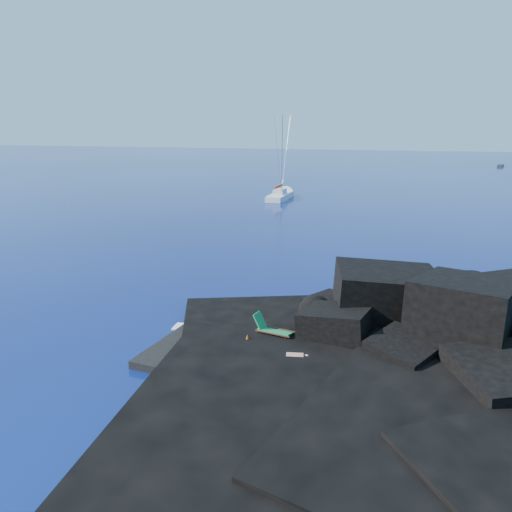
{
  "coord_description": "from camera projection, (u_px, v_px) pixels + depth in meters",
  "views": [
    {
      "loc": [
        10.82,
        -18.77,
        9.98
      ],
      "look_at": [
        1.76,
        10.31,
        2.0
      ],
      "focal_mm": 35.0,
      "sensor_mm": 36.0,
      "label": 1
    }
  ],
  "objects": [
    {
      "name": "ground",
      "position": [
        153.0,
        349.0,
        22.98
      ],
      "size": [
        400.0,
        400.0,
        0.0
      ],
      "primitive_type": "plane",
      "color": "#04063E",
      "rests_on": "ground"
    },
    {
      "name": "headland",
      "position": [
        449.0,
        359.0,
        22.01
      ],
      "size": [
        24.0,
        24.0,
        3.6
      ],
      "primitive_type": null,
      "color": "black",
      "rests_on": "ground"
    },
    {
      "name": "beach",
      "position": [
        249.0,
        357.0,
        22.15
      ],
      "size": [
        9.08,
        6.86,
        0.7
      ],
      "primitive_type": "cube",
      "rotation": [
        0.0,
        0.0,
        -0.1
      ],
      "color": "black",
      "rests_on": "ground"
    },
    {
      "name": "surf_foam",
      "position": [
        285.0,
        322.0,
        26.16
      ],
      "size": [
        10.0,
        8.0,
        0.06
      ],
      "primitive_type": null,
      "color": "white",
      "rests_on": "ground"
    },
    {
      "name": "sailboat",
      "position": [
        281.0,
        199.0,
        70.0
      ],
      "size": [
        2.37,
        10.93,
        11.44
      ],
      "primitive_type": null,
      "rotation": [
        0.0,
        0.0,
        0.01
      ],
      "color": "white",
      "rests_on": "ground"
    },
    {
      "name": "deck_chair",
      "position": [
        275.0,
        326.0,
        23.08
      ],
      "size": [
        1.91,
        1.09,
        1.24
      ],
      "primitive_type": null,
      "rotation": [
        0.0,
        0.0,
        -0.17
      ],
      "color": "#1B7C43",
      "rests_on": "beach"
    },
    {
      "name": "towel",
      "position": [
        295.0,
        360.0,
        21.07
      ],
      "size": [
        2.07,
        1.26,
        0.05
      ],
      "primitive_type": "cube",
      "rotation": [
        0.0,
        0.0,
        0.19
      ],
      "color": "silver",
      "rests_on": "beach"
    },
    {
      "name": "sunbather",
      "position": [
        295.0,
        357.0,
        21.03
      ],
      "size": [
        1.9,
        0.83,
        0.27
      ],
      "primitive_type": null,
      "rotation": [
        0.0,
        0.0,
        0.19
      ],
      "color": "tan",
      "rests_on": "towel"
    },
    {
      "name": "marker_cone",
      "position": [
        247.0,
        340.0,
        22.57
      ],
      "size": [
        0.37,
        0.37,
        0.49
      ],
      "primitive_type": "cone",
      "rotation": [
        0.0,
        0.0,
        -0.15
      ],
      "color": "#CF460A",
      "rests_on": "beach"
    },
    {
      "name": "distant_boat_a",
      "position": [
        500.0,
        167.0,
        125.29
      ],
      "size": [
        2.15,
        4.33,
        0.55
      ],
      "primitive_type": "cube",
      "rotation": [
        0.0,
        0.0,
        -0.22
      ],
      "color": "#29282D",
      "rests_on": "ground"
    }
  ]
}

